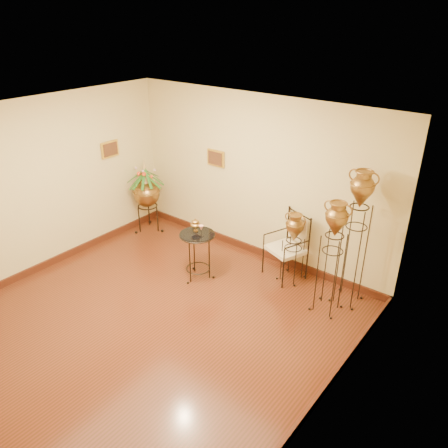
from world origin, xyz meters
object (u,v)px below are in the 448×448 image
Objects in this scene: amphora_mid at (332,257)px; armchair at (286,247)px; side_table at (198,255)px; planter_urn at (146,191)px; amphora_tall at (355,238)px.

amphora_mid reaches higher than armchair.
side_table is (-1.08, -0.90, -0.12)m from armchair.
planter_urn reaches higher than armchair.
amphora_mid is at bearing -110.25° from amphora_tall.
amphora_tall is 4.08m from planter_urn.
amphora_tall is 1.93× the size of armchair.
amphora_mid is 1.60× the size of armchair.
side_table is at bearing -20.03° from planter_urn.
amphora_tall is 1.21m from armchair.
planter_urn is at bearing 177.41° from amphora_mid.
armchair is (-0.94, 0.38, -0.33)m from amphora_mid.
amphora_tall is at bearing 22.57° from side_table.
side_table is (1.90, -0.69, -0.40)m from planter_urn.
side_table is at bearing -165.70° from amphora_mid.
amphora_tall is 1.42× the size of planter_urn.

